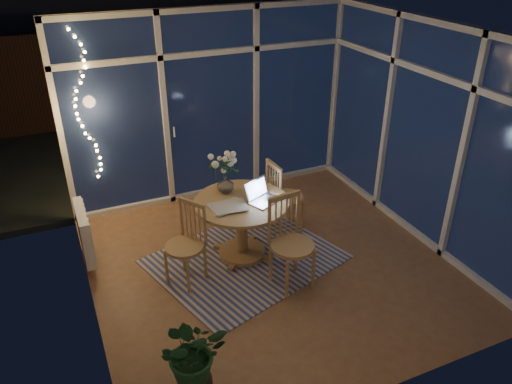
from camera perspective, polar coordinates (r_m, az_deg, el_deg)
floor at (r=5.87m, az=1.83°, el=-8.15°), size 4.00×4.00×0.00m
ceiling at (r=4.81m, az=2.32°, el=17.63°), size 4.00×4.00×0.00m
wall_back at (r=6.94m, az=-5.22°, el=9.79°), size 4.00×0.04×2.60m
wall_front at (r=3.76m, az=15.49°, el=-8.51°), size 4.00×0.04×2.60m
wall_left at (r=4.78m, az=-20.14°, el=-0.86°), size 0.04×4.00×2.60m
wall_right at (r=6.28m, az=18.84°, el=6.35°), size 0.04×4.00×2.60m
window_wall_back at (r=6.90m, az=-5.11°, el=9.70°), size 4.00×0.10×2.60m
window_wall_right at (r=6.25m, az=18.57°, el=6.31°), size 0.10×4.00×2.60m
radiator at (r=6.00m, az=-19.04°, el=-4.41°), size 0.10×0.70×0.58m
fairy_lights at (r=6.45m, az=-19.10°, el=9.01°), size 0.24×0.10×1.85m
garden_patio at (r=10.23m, az=-7.80°, el=7.76°), size 12.00×6.00×0.10m
garden_fence at (r=10.29m, az=-11.71°, el=13.18°), size 11.00×0.08×1.80m
garden_shrubs at (r=8.32m, az=-13.40°, el=6.11°), size 0.90×0.90×0.90m
rug at (r=5.93m, az=-1.22°, el=-7.65°), size 2.40×2.14×0.01m
dining_table at (r=5.81m, az=-1.64°, el=-4.22°), size 1.35×1.35×0.74m
chair_left at (r=5.39m, az=-8.19°, el=-6.02°), size 0.61×0.61×0.95m
chair_right at (r=6.23m, az=3.43°, el=-0.45°), size 0.49×0.49×1.00m
chair_front at (r=5.28m, az=4.22°, el=-5.95°), size 0.53×0.53×1.05m
laptop at (r=5.55m, az=0.99°, el=0.06°), size 0.44×0.41×0.25m
flower_vase at (r=5.76m, az=-3.50°, el=0.92°), size 0.25×0.25×0.21m
bowl at (r=5.87m, az=-0.13°, el=0.56°), size 0.19×0.19×0.04m
newspapers at (r=5.49m, az=-2.89°, el=-1.68°), size 0.40×0.32×0.02m
phone at (r=5.57m, az=-0.04°, el=-1.22°), size 0.11×0.09×0.01m
potted_plant at (r=4.29m, az=-7.12°, el=-18.46°), size 0.54×0.47×0.76m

